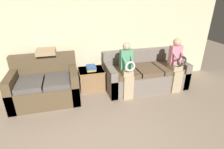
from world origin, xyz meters
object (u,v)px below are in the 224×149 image
at_px(couch_side, 46,85).
at_px(side_shelf, 92,79).
at_px(child_left_seated, 127,69).
at_px(book_stack, 91,68).
at_px(couch_main, 144,74).
at_px(throw_pillow, 46,51).
at_px(child_right_seated, 176,63).

bearing_deg(couch_side, side_shelf, 13.12).
distance_m(child_left_seated, book_stack, 0.93).
xyz_separation_m(couch_main, child_left_seated, (-0.60, -0.40, 0.37)).
distance_m(couch_side, side_shelf, 1.08).
height_order(couch_main, throw_pillow, throw_pillow).
distance_m(couch_main, book_stack, 1.35).
relative_size(couch_main, child_left_seated, 1.59).
bearing_deg(child_right_seated, side_shelf, 163.24).
distance_m(book_stack, throw_pillow, 1.07).
height_order(couch_side, child_left_seated, child_left_seated).
bearing_deg(side_shelf, child_right_seated, -16.76).
bearing_deg(book_stack, couch_side, -166.89).
xyz_separation_m(side_shelf, throw_pillow, (-0.96, 0.07, 0.75)).
bearing_deg(couch_side, book_stack, 13.11).
distance_m(child_right_seated, book_stack, 2.01).
relative_size(child_left_seated, side_shelf, 2.06).
bearing_deg(child_left_seated, side_shelf, 140.79).
xyz_separation_m(couch_main, child_right_seated, (0.60, -0.40, 0.39)).
relative_size(couch_main, child_right_seated, 1.57).
bearing_deg(side_shelf, book_stack, -3.07).
distance_m(couch_main, side_shelf, 1.33).
bearing_deg(throw_pillow, child_right_seated, -12.73).
height_order(side_shelf, throw_pillow, throw_pillow).
height_order(couch_side, child_right_seated, child_right_seated).
distance_m(couch_side, child_left_seated, 1.82).
relative_size(couch_main, book_stack, 6.51).
distance_m(couch_main, child_right_seated, 0.82).
bearing_deg(throw_pillow, couch_side, -104.55).
bearing_deg(couch_main, couch_side, -178.52).
bearing_deg(book_stack, child_left_seated, -39.24).
relative_size(child_left_seated, book_stack, 4.09).
distance_m(child_right_seated, side_shelf, 2.05).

